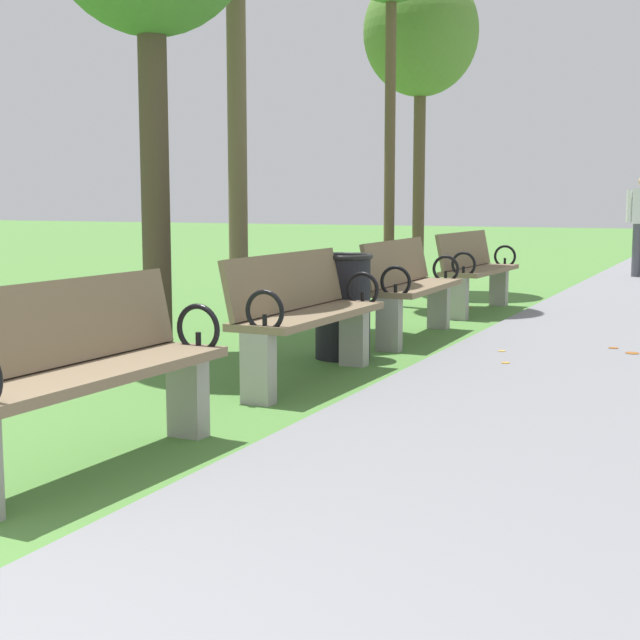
{
  "coord_description": "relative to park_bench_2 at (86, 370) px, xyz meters",
  "views": [
    {
      "loc": [
        2.27,
        -0.99,
        1.28
      ],
      "look_at": [
        -0.05,
        4.05,
        0.55
      ],
      "focal_mm": 52.15,
      "sensor_mm": 36.0,
      "label": 1
    }
  ],
  "objects": [
    {
      "name": "tree_4",
      "position": [
        -1.31,
        8.62,
        2.93
      ],
      "size": [
        1.52,
        1.52,
        4.29
      ],
      "color": "brown",
      "rests_on": "ground"
    },
    {
      "name": "park_bench_5",
      "position": [
        0.0,
        6.78,
        0.0
      ],
      "size": [
        0.54,
        1.62,
        0.9
      ],
      "color": "#7A664C",
      "rests_on": "ground"
    },
    {
      "name": "park_bench_2",
      "position": [
        0.0,
        0.0,
        0.0
      ],
      "size": [
        0.52,
        1.61,
        0.9
      ],
      "color": "#7A664C",
      "rests_on": "ground"
    },
    {
      "name": "park_bench_4",
      "position": [
        -0.0,
        4.57,
        0.0
      ],
      "size": [
        0.51,
        1.61,
        0.9
      ],
      "color": "#7A664C",
      "rests_on": "ground"
    },
    {
      "name": "trash_bin",
      "position": [
        -0.15,
        3.36,
        -0.06
      ],
      "size": [
        0.48,
        0.48,
        0.84
      ],
      "color": "black",
      "rests_on": "ground"
    },
    {
      "name": "scattered_leaves",
      "position": [
        0.36,
        1.28,
        -0.47
      ],
      "size": [
        3.74,
        11.04,
        0.02
      ],
      "color": "#BC842D",
      "rests_on": "ground"
    },
    {
      "name": "park_bench_3",
      "position": [
        -0.0,
        2.34,
        0.0
      ],
      "size": [
        0.5,
        1.61,
        0.9
      ],
      "color": "#7A664C",
      "rests_on": "ground"
    }
  ]
}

